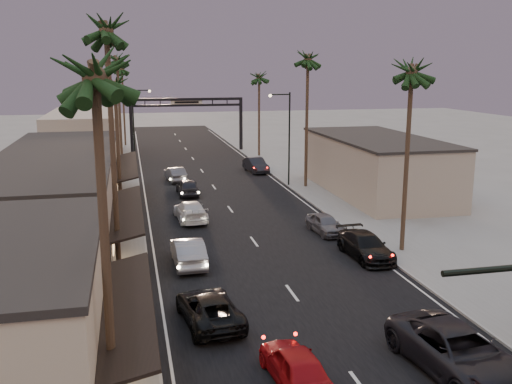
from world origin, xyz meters
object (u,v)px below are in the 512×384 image
palm_rb (308,55)px  oncoming_pickup (209,308)px  palm_rc (259,74)px  curbside_near (458,352)px  palm_ra (412,65)px  palm_la (94,62)px  palm_lb (106,23)px  palm_ld (117,56)px  palm_lc (114,79)px  palm_far (122,66)px  streetlight_left (136,122)px  arch (187,111)px  oncoming_red (295,365)px  streetlight_right (287,131)px  oncoming_silver (188,252)px  curbside_black (366,246)px

palm_rb → oncoming_pickup: size_ratio=2.80×
palm_rc → curbside_near: bearing=-95.0°
palm_ra → curbside_near: (-4.70, -13.86, -10.56)m
palm_la → curbside_near: 16.40m
palm_lb → palm_ld: size_ratio=1.07×
palm_lc → palm_far: (0.30, 42.00, 0.97)m
streetlight_left → oncoming_pickup: bearing=-86.8°
palm_ra → oncoming_pickup: (-13.21, -7.51, -10.74)m
palm_ld → palm_far: bearing=89.3°
arch → oncoming_red: arch is taller
streetlight_right → palm_rc: size_ratio=0.74×
arch → palm_far: size_ratio=1.15×
palm_far → curbside_near: palm_far is taller
streetlight_right → streetlight_left: bearing=136.8°
oncoming_silver → arch: bearing=-97.4°
palm_la → palm_ld: (-0.00, 46.00, 0.97)m
streetlight_right → palm_far: palm_far is taller
palm_rb → curbside_near: palm_rb is taller
palm_rb → oncoming_silver: (-13.32, -19.51, -11.62)m
arch → palm_la: 61.88m
oncoming_red → oncoming_pickup: oncoming_red is taller
palm_ra → palm_far: 56.58m
palm_rb → oncoming_silver: size_ratio=2.95×
palm_la → palm_ra: bearing=41.1°
oncoming_pickup → curbside_black: size_ratio=0.99×
palm_lb → palm_far: palm_lb is taller
curbside_black → palm_lb: bearing=-177.3°
palm_ra → oncoming_silver: size_ratio=2.74×
oncoming_silver → curbside_near: curbside_near is taller
palm_la → palm_lb: bearing=90.0°
palm_rc → curbside_black: 41.87m
palm_ra → oncoming_silver: bearing=177.9°
arch → palm_ra: 47.17m
arch → streetlight_right: bearing=-74.5°
palm_ra → palm_rc: 40.01m
streetlight_right → curbside_black: streetlight_right is taller
streetlight_left → palm_ld: palm_ld is taller
streetlight_right → palm_lc: size_ratio=0.74×
oncoming_silver → palm_rc: bearing=-110.1°
palm_rb → palm_far: (-16.90, 34.00, -0.97)m
arch → streetlight_left: bearing=-120.0°
streetlight_left → curbside_near: 49.27m
oncoming_pickup → palm_far: bearing=-93.0°
palm_ld → curbside_near: size_ratio=2.24×
streetlight_right → palm_ld: palm_ld is taller
palm_ld → palm_rb: size_ratio=1.00×
curbside_near → palm_la: bearing=178.8°
palm_la → palm_rc: 57.63m
streetlight_left → palm_rb: bearing=-42.1°
curbside_near → palm_far: bearing=93.8°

